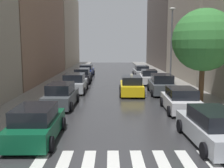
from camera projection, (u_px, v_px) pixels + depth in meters
The scene contains 21 objects.
ground_plane at pixel (115, 83), 30.34m from camera, with size 28.00×72.00×0.04m, color #303033.
sidewalk_left at pixel (58, 82), 30.27m from camera, with size 3.00×72.00×0.15m, color gray.
sidewalk_right at pixel (171, 82), 30.39m from camera, with size 3.00×72.00×0.15m, color gray.
crosswalk_stripes at pixel (126, 163), 9.58m from camera, with size 6.75×2.20×0.01m.
building_left_mid at pixel (24, 3), 32.03m from camera, with size 6.00×21.34×18.71m, color #8C6B56.
building_left_far at pixel (58, 30), 53.62m from camera, with size 6.00×20.64×14.51m, color #B2A38C.
building_right_mid at pixel (205, 16), 32.18m from camera, with size 6.00×14.00×15.62m, color #9E9384.
building_right_far at pixel (171, 19), 49.96m from camera, with size 6.00×21.69×18.41m, color #564C47.
parked_car_left_nearest at pixel (36, 124), 11.78m from camera, with size 2.06×4.27×1.58m.
parked_car_left_second at pixel (61, 96), 18.30m from camera, with size 2.09×4.55×1.66m.
parked_car_left_third at pixel (75, 83), 24.10m from camera, with size 2.16×4.50×1.69m.
parked_car_left_fourth at pixel (82, 76), 30.37m from camera, with size 2.08×4.51×1.63m.
parked_car_left_fifth at pixel (86, 71), 36.96m from camera, with size 2.12×4.30×1.56m.
parked_car_right_nearest at pixel (212, 128), 11.30m from camera, with size 2.13×4.70×1.56m.
parked_car_right_second at pixel (181, 100), 17.00m from camera, with size 2.20×4.05×1.54m.
parked_car_right_third at pixel (161, 85), 23.23m from camera, with size 2.27×4.62×1.73m.
parked_car_right_fourth at pixel (149, 77), 29.24m from camera, with size 2.16×4.25×1.57m.
parked_car_right_fifth at pixel (141, 71), 35.76m from camera, with size 2.14×4.47×1.53m.
taxi_midroad at pixel (131, 86), 22.73m from camera, with size 2.18×4.42×1.81m.
street_tree_right at pixel (204, 40), 18.64m from camera, with size 4.41×4.41×6.65m.
lamp_post_right at pixel (171, 42), 26.15m from camera, with size 0.60×0.28×7.73m.
Camera 1 is at (-0.58, -6.04, 4.22)m, focal length 42.40 mm.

